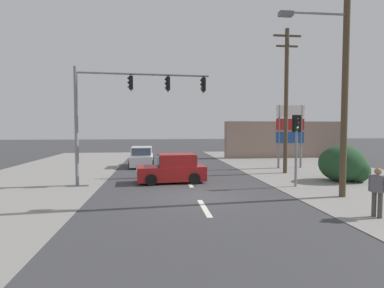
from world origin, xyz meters
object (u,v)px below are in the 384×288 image
Objects in this scene: traffic_signal_mast at (124,100)px; hatchback_crossing_left at (173,169)px; utility_pole_midground_right at (286,98)px; pedestrian_at_kerb at (377,190)px; utility_pole_foreground_right at (343,63)px; shopping_plaza_sign at (290,127)px; pedestal_signal_right_kerb at (296,138)px; hatchback_oncoming_mid at (142,157)px.

traffic_signal_mast is 1.84× the size of hatchback_crossing_left.
traffic_signal_mast is at bearing -165.05° from utility_pole_midground_right.
traffic_signal_mast is 11.66m from pedestrian_at_kerb.
utility_pole_foreground_right is 2.80× the size of hatchback_crossing_left.
pedestal_signal_right_kerb is at bearing -112.64° from shopping_plaza_sign.
hatchback_crossing_left is at bearing -74.10° from hatchback_oncoming_mid.
hatchback_crossing_left is at bearing -151.35° from shopping_plaza_sign.
pedestrian_at_kerb reaches higher than hatchback_crossing_left.
shopping_plaza_sign reaches higher than pedestal_signal_right_kerb.
hatchback_crossing_left is (-6.79, 4.34, -4.91)m from utility_pole_foreground_right.
shopping_plaza_sign is at bearing 77.44° from utility_pole_foreground_right.
utility_pole_midground_right is 2.46× the size of hatchback_crossing_left.
utility_pole_foreground_right reaches higher than hatchback_crossing_left.
utility_pole_midground_right is 2.53× the size of hatchback_oncoming_mid.
utility_pole_foreground_right is 2.94× the size of pedestal_signal_right_kerb.
shopping_plaza_sign is at bearing 28.65° from hatchback_crossing_left.
hatchback_crossing_left is 7.16m from hatchback_oncoming_mid.
pedestrian_at_kerb is (-0.59, -2.89, -4.69)m from utility_pole_foreground_right.
utility_pole_foreground_right is 4.04m from pedestal_signal_right_kerb.
hatchback_oncoming_mid is at bearing 131.76° from pedestal_signal_right_kerb.
utility_pole_foreground_right reaches higher than pedestrian_at_kerb.
utility_pole_midground_right is at bearing 82.88° from pedestrian_at_kerb.
pedestal_signal_right_kerb is at bearing -11.86° from traffic_signal_mast.
utility_pole_midground_right reaches higher than hatchback_crossing_left.
pedestal_signal_right_kerb is (-1.42, -4.41, -2.43)m from utility_pole_midground_right.
traffic_signal_mast is 1.93× the size of pedestal_signal_right_kerb.
pedestal_signal_right_kerb is 6.54m from hatchback_crossing_left.
pedestal_signal_right_kerb is at bearing -48.24° from hatchback_oncoming_mid.
utility_pole_foreground_right is at bearing -102.56° from shopping_plaza_sign.
traffic_signal_mast reaches higher than pedestrian_at_kerb.
pedestal_signal_right_kerb is at bearing 109.13° from utility_pole_foreground_right.
utility_pole_midground_right reaches higher than hatchback_oncoming_mid.
pedestal_signal_right_kerb is 2.18× the size of pedestrian_at_kerb.
traffic_signal_mast is 4.42m from hatchback_crossing_left.
hatchback_oncoming_mid is at bearing 127.93° from utility_pole_foreground_right.
shopping_plaza_sign is 1.23× the size of hatchback_crossing_left.
hatchback_crossing_left and hatchback_oncoming_mid have the same top height.
utility_pole_foreground_right is at bearing -95.21° from utility_pole_midground_right.
hatchback_crossing_left is (2.47, 0.24, -3.65)m from traffic_signal_mast.
utility_pole_foreground_right reaches higher than shopping_plaza_sign.
traffic_signal_mast is at bearing 141.12° from pedestrian_at_kerb.
pedestrian_at_kerb is at bearing -49.38° from hatchback_crossing_left.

